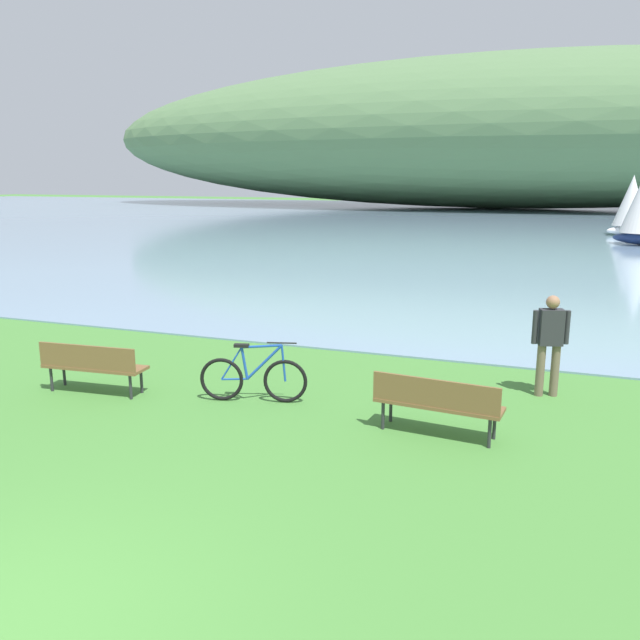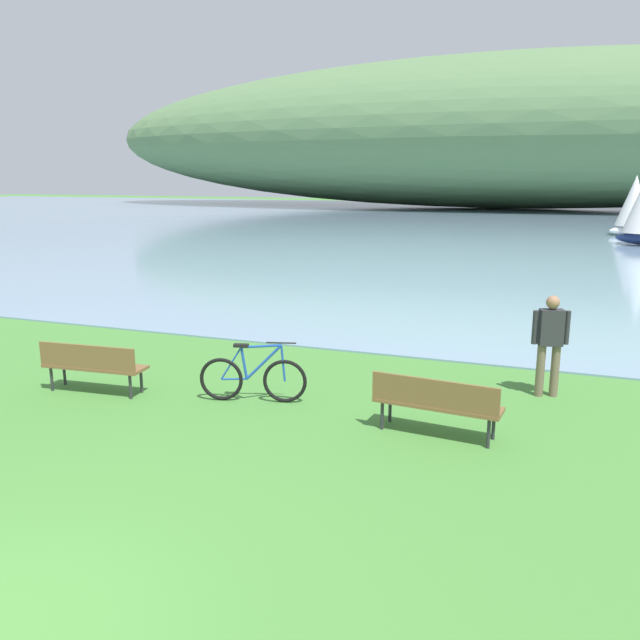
{
  "view_description": "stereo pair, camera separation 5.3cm",
  "coord_description": "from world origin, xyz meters",
  "px_view_note": "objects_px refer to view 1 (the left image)",
  "views": [
    {
      "loc": [
        4.09,
        -3.23,
        3.6
      ],
      "look_at": [
        0.06,
        7.69,
        1.0
      ],
      "focal_mm": 36.17,
      "sensor_mm": 36.0,
      "label": 1
    },
    {
      "loc": [
        4.14,
        -3.21,
        3.6
      ],
      "look_at": [
        0.06,
        7.69,
        1.0
      ],
      "focal_mm": 36.17,
      "sensor_mm": 36.0,
      "label": 2
    }
  ],
  "objects_px": {
    "park_bench_near_camera": "(437,401)",
    "bicycle_leaning_near_bench": "(254,378)",
    "sailboat_mid_bay": "(632,204)",
    "person_at_shoreline": "(550,339)",
    "park_bench_further_along": "(92,364)"
  },
  "relations": [
    {
      "from": "park_bench_near_camera",
      "to": "bicycle_leaning_near_bench",
      "type": "relative_size",
      "value": 1.06
    },
    {
      "from": "sailboat_mid_bay",
      "to": "person_at_shoreline",
      "type": "bearing_deg",
      "value": -97.01
    },
    {
      "from": "park_bench_near_camera",
      "to": "park_bench_further_along",
      "type": "height_order",
      "value": "same"
    },
    {
      "from": "person_at_shoreline",
      "to": "sailboat_mid_bay",
      "type": "relative_size",
      "value": 0.43
    },
    {
      "from": "park_bench_near_camera",
      "to": "bicycle_leaning_near_bench",
      "type": "height_order",
      "value": "bicycle_leaning_near_bench"
    },
    {
      "from": "park_bench_near_camera",
      "to": "bicycle_leaning_near_bench",
      "type": "bearing_deg",
      "value": 172.48
    },
    {
      "from": "bicycle_leaning_near_bench",
      "to": "sailboat_mid_bay",
      "type": "height_order",
      "value": "sailboat_mid_bay"
    },
    {
      "from": "person_at_shoreline",
      "to": "sailboat_mid_bay",
      "type": "distance_m",
      "value": 33.24
    },
    {
      "from": "bicycle_leaning_near_bench",
      "to": "sailboat_mid_bay",
      "type": "xyz_separation_m",
      "value": [
        8.53,
        34.94,
        1.51
      ]
    },
    {
      "from": "park_bench_near_camera",
      "to": "park_bench_further_along",
      "type": "bearing_deg",
      "value": -178.21
    },
    {
      "from": "park_bench_further_along",
      "to": "person_at_shoreline",
      "type": "distance_m",
      "value": 7.65
    },
    {
      "from": "park_bench_further_along",
      "to": "sailboat_mid_bay",
      "type": "height_order",
      "value": "sailboat_mid_bay"
    },
    {
      "from": "sailboat_mid_bay",
      "to": "park_bench_near_camera",
      "type": "bearing_deg",
      "value": -98.81
    },
    {
      "from": "person_at_shoreline",
      "to": "sailboat_mid_bay",
      "type": "height_order",
      "value": "sailboat_mid_bay"
    },
    {
      "from": "park_bench_near_camera",
      "to": "person_at_shoreline",
      "type": "distance_m",
      "value": 2.8
    }
  ]
}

